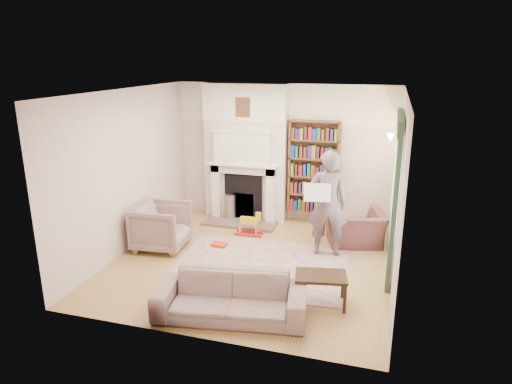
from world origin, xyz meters
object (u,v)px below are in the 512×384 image
(man_reading, at_px, (328,204))
(coffee_table, at_px, (320,290))
(armchair_left, at_px, (161,226))
(sofa, at_px, (230,296))
(paraffin_heater, at_px, (230,207))
(armchair_reading, at_px, (355,228))
(rocking_horse, at_px, (249,223))
(bookcase, at_px, (314,168))

(man_reading, xyz_separation_m, coffee_table, (0.17, -1.69, -0.70))
(armchair_left, bearing_deg, sofa, -137.71)
(sofa, distance_m, paraffin_heater, 3.73)
(sofa, bearing_deg, coffee_table, 20.89)
(sofa, distance_m, coffee_table, 1.26)
(armchair_reading, height_order, rocking_horse, armchair_reading)
(bookcase, height_order, paraffin_heater, bookcase)
(armchair_left, xyz_separation_m, paraffin_heater, (0.68, 1.73, -0.13))
(sofa, bearing_deg, bookcase, 74.32)
(armchair_reading, distance_m, sofa, 3.23)
(bookcase, xyz_separation_m, man_reading, (0.49, -1.47, -0.25))
(rocking_horse, bearing_deg, paraffin_heater, 130.88)
(armchair_reading, bearing_deg, armchair_left, 2.21)
(armchair_left, relative_size, rocking_horse, 1.68)
(armchair_reading, bearing_deg, rocking_horse, -13.23)
(man_reading, bearing_deg, paraffin_heater, -39.17)
(bookcase, xyz_separation_m, armchair_reading, (0.94, -0.87, -0.86))
(armchair_reading, bearing_deg, sofa, 47.83)
(armchair_left, xyz_separation_m, coffee_table, (3.02, -1.15, -0.18))
(bookcase, bearing_deg, man_reading, -71.50)
(bookcase, bearing_deg, armchair_reading, -42.64)
(sofa, bearing_deg, armchair_reading, 55.68)
(armchair_left, height_order, paraffin_heater, armchair_left)
(man_reading, height_order, coffee_table, man_reading)
(bookcase, bearing_deg, coffee_table, -78.27)
(man_reading, relative_size, paraffin_heater, 3.35)
(coffee_table, xyz_separation_m, rocking_horse, (-1.70, 2.16, 0.01))
(armchair_reading, xyz_separation_m, sofa, (-1.38, -2.93, -0.03))
(man_reading, distance_m, rocking_horse, 1.75)
(armchair_left, distance_m, paraffin_heater, 1.87)
(armchair_reading, distance_m, rocking_horse, 1.99)
(coffee_table, bearing_deg, armchair_left, 148.86)
(bookcase, height_order, sofa, bookcase)
(bookcase, bearing_deg, rocking_horse, -136.36)
(paraffin_heater, xyz_separation_m, rocking_horse, (0.64, -0.72, -0.04))
(paraffin_heater, height_order, rocking_horse, paraffin_heater)
(bookcase, bearing_deg, sofa, -96.56)
(rocking_horse, bearing_deg, bookcase, 42.64)
(man_reading, relative_size, rocking_horse, 3.43)
(man_reading, height_order, rocking_horse, man_reading)
(paraffin_heater, relative_size, rocking_horse, 1.02)
(armchair_reading, relative_size, paraffin_heater, 1.77)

